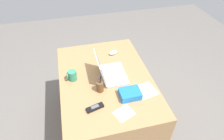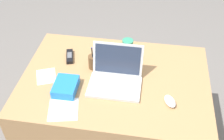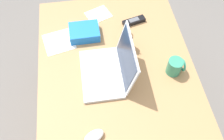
{
  "view_description": "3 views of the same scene",
  "coord_description": "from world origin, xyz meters",
  "px_view_note": "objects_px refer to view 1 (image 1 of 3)",
  "views": [
    {
      "loc": [
        -1.36,
        0.27,
        2.0
      ],
      "look_at": [
        -0.02,
        -0.06,
        0.83
      ],
      "focal_mm": 31.47,
      "sensor_mm": 36.0,
      "label": 1
    },
    {
      "loc": [
        0.19,
        -1.34,
        1.99
      ],
      "look_at": [
        -0.02,
        -0.02,
        0.82
      ],
      "focal_mm": 45.48,
      "sensor_mm": 36.0,
      "label": 2
    },
    {
      "loc": [
        0.73,
        -0.13,
        1.87
      ],
      "look_at": [
        0.03,
        -0.03,
        0.79
      ],
      "focal_mm": 39.54,
      "sensor_mm": 36.0,
      "label": 3
    }
  ],
  "objects_px": {
    "snack_bag": "(130,94)",
    "coffee_mug_white": "(72,75)",
    "computer_mouse": "(113,53)",
    "pen_holder": "(100,87)",
    "laptop": "(110,72)",
    "cordless_phone": "(95,108)"
  },
  "relations": [
    {
      "from": "pen_holder",
      "to": "cordless_phone",
      "type": "bearing_deg",
      "value": 157.2
    },
    {
      "from": "computer_mouse",
      "to": "cordless_phone",
      "type": "xyz_separation_m",
      "value": [
        -0.7,
        0.33,
        -0.01
      ]
    },
    {
      "from": "laptop",
      "to": "computer_mouse",
      "type": "xyz_separation_m",
      "value": [
        0.34,
        -0.12,
        -0.03
      ]
    },
    {
      "from": "laptop",
      "to": "coffee_mug_white",
      "type": "bearing_deg",
      "value": 84.06
    },
    {
      "from": "pen_holder",
      "to": "computer_mouse",
      "type": "bearing_deg",
      "value": -25.78
    },
    {
      "from": "cordless_phone",
      "to": "pen_holder",
      "type": "bearing_deg",
      "value": -22.8
    },
    {
      "from": "laptop",
      "to": "cordless_phone",
      "type": "bearing_deg",
      "value": 150.19
    },
    {
      "from": "laptop",
      "to": "coffee_mug_white",
      "type": "relative_size",
      "value": 3.42
    },
    {
      "from": "computer_mouse",
      "to": "snack_bag",
      "type": "bearing_deg",
      "value": 153.55
    },
    {
      "from": "snack_bag",
      "to": "pen_holder",
      "type": "bearing_deg",
      "value": 62.4
    },
    {
      "from": "snack_bag",
      "to": "cordless_phone",
      "type": "bearing_deg",
      "value": 101.25
    },
    {
      "from": "snack_bag",
      "to": "laptop",
      "type": "bearing_deg",
      "value": 20.49
    },
    {
      "from": "computer_mouse",
      "to": "snack_bag",
      "type": "xyz_separation_m",
      "value": [
        -0.64,
        0.01,
        0.01
      ]
    },
    {
      "from": "coffee_mug_white",
      "to": "snack_bag",
      "type": "bearing_deg",
      "value": -125.79
    },
    {
      "from": "cordless_phone",
      "to": "snack_bag",
      "type": "height_order",
      "value": "snack_bag"
    },
    {
      "from": "computer_mouse",
      "to": "snack_bag",
      "type": "relative_size",
      "value": 0.57
    },
    {
      "from": "pen_holder",
      "to": "snack_bag",
      "type": "relative_size",
      "value": 0.96
    },
    {
      "from": "snack_bag",
      "to": "coffee_mug_white",
      "type": "bearing_deg",
      "value": 54.21
    },
    {
      "from": "computer_mouse",
      "to": "snack_bag",
      "type": "height_order",
      "value": "snack_bag"
    },
    {
      "from": "coffee_mug_white",
      "to": "pen_holder",
      "type": "bearing_deg",
      "value": -132.97
    },
    {
      "from": "laptop",
      "to": "computer_mouse",
      "type": "distance_m",
      "value": 0.36
    },
    {
      "from": "computer_mouse",
      "to": "coffee_mug_white",
      "type": "relative_size",
      "value": 1.06
    }
  ]
}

